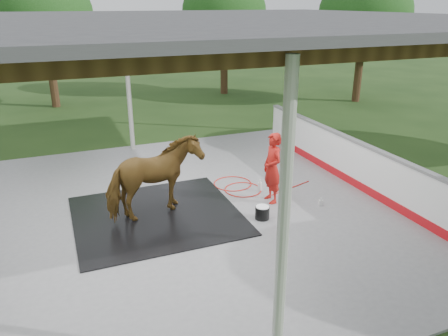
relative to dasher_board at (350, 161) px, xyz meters
name	(u,v)px	position (x,y,z in m)	size (l,w,h in m)	color
ground	(174,213)	(-4.60, 0.00, -0.59)	(100.00, 100.00, 0.00)	#1E3814
concrete_slab	(174,212)	(-4.60, 0.00, -0.57)	(12.00, 10.00, 0.05)	slate
pavilion_structure	(166,24)	(-4.60, 0.00, 3.37)	(12.60, 10.60, 4.05)	beige
dasher_board	(350,161)	(0.00, 0.00, 0.00)	(0.16, 8.00, 1.15)	red
tree_belt	(169,31)	(-4.30, 0.90, 3.20)	(28.00, 28.00, 5.80)	#382314
rubber_mat	(157,215)	(-5.00, -0.07, -0.53)	(3.43, 3.22, 0.03)	black
horse	(155,178)	(-5.00, -0.07, 0.33)	(0.91, 2.00, 1.69)	brown
handler	(272,168)	(-2.37, -0.32, 0.27)	(0.59, 0.39, 1.62)	#AC1712
wash_bucket	(262,212)	(-2.96, -1.03, -0.40)	(0.30, 0.30, 0.28)	black
soap_bottle_a	(260,185)	(-2.36, 0.30, -0.40)	(0.11, 0.11, 0.29)	silver
soap_bottle_b	(321,201)	(-1.44, -0.94, -0.45)	(0.08, 0.09, 0.19)	#338CD8
hose_coil	(238,186)	(-2.74, 0.71, -0.53)	(2.35, 1.49, 0.02)	red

